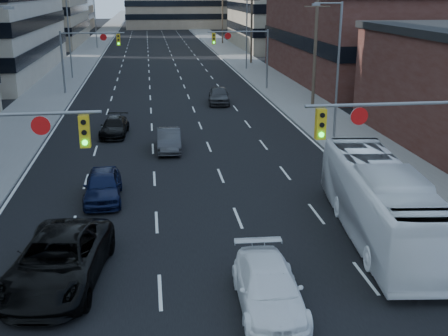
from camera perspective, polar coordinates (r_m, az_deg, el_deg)
name	(u,v)px	position (r m, az deg, el deg)	size (l,w,h in m)	color
road_surface	(154,32)	(141.15, -7.08, 13.56)	(18.00, 300.00, 0.02)	black
sidewalk_left	(106,32)	(141.46, -11.87, 13.36)	(5.00, 300.00, 0.15)	slate
sidewalk_right	(202,31)	(141.77, -2.29, 13.72)	(5.00, 300.00, 0.15)	slate
office_left_far	(23,0)	(113.00, -19.72, 15.79)	(20.00, 30.00, 16.00)	gray
storefront_right_mid	(382,39)	(66.30, 15.73, 12.50)	(20.00, 30.00, 9.00)	#472119
office_right_far	(301,6)	(102.44, 7.86, 15.96)	(22.00, 28.00, 14.00)	gray
bg_block_right	(284,6)	(144.88, 6.10, 16.07)	(22.00, 22.00, 12.00)	gray
signal_near_right	(408,143)	(21.67, 18.18, 2.42)	(6.59, 0.33, 6.00)	slate
signal_far_left	(86,49)	(56.36, -13.81, 11.65)	(6.09, 0.33, 6.00)	slate
signal_far_right	(245,47)	(56.88, 2.11, 12.18)	(6.09, 0.33, 6.00)	slate
utility_pole_block	(316,39)	(49.04, 9.30, 12.83)	(2.20, 0.28, 11.00)	#4C3D2D
utility_pole_midblock	(252,21)	(78.19, 2.82, 14.74)	(2.20, 0.28, 11.00)	#4C3D2D
utility_pole_distant	(222,12)	(107.81, -0.16, 15.54)	(2.20, 0.28, 11.00)	#4C3D2D
streetlight_left_mid	(70,34)	(66.51, -15.35, 13.02)	(2.03, 0.22, 9.00)	slate
streetlight_left_far	(96,19)	(101.27, -12.86, 14.58)	(2.03, 0.22, 9.00)	slate
streetlight_right_near	(336,64)	(38.12, 11.30, 10.31)	(2.03, 0.22, 9.00)	slate
streetlight_right_far	(245,29)	(72.01, 2.20, 13.92)	(2.03, 0.22, 9.00)	slate
black_pickup	(58,261)	(20.21, -16.47, -9.01)	(2.88, 6.25, 1.74)	black
white_van	(269,288)	(18.16, 4.56, -12.07)	(1.98, 4.87, 1.41)	white
transit_bus	(381,202)	(23.53, 15.63, -3.31)	(2.59, 11.06, 3.08)	white
sedan_blue	(103,186)	(27.51, -12.21, -1.76)	(1.75, 4.35, 1.48)	black
sedan_grey_center	(169,140)	(35.53, -5.61, 2.86)	(1.44, 4.14, 1.36)	#343436
sedan_black_far	(114,127)	(39.81, -11.07, 4.13)	(1.75, 4.30, 1.25)	black
sedan_grey_right	(219,95)	(50.32, -0.53, 7.41)	(1.80, 4.49, 1.53)	#353638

